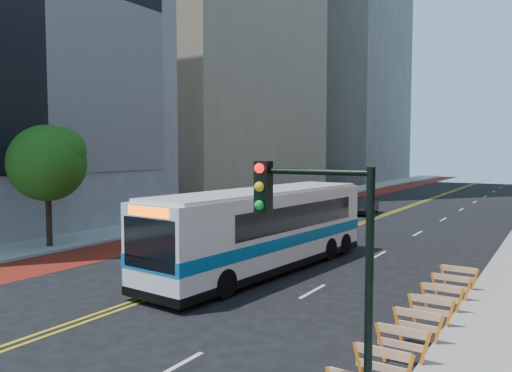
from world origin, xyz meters
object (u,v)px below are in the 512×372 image
Objects in this scene: transit_bus at (265,228)px; car_c at (335,192)px; traffic_signal at (319,250)px; car_a at (262,210)px; car_b at (366,206)px; street_tree at (49,160)px.

car_c is (-10.73, 33.51, -1.20)m from transit_bus.
transit_bus is at bearing 124.65° from traffic_signal.
car_b is (6.50, 6.49, 0.09)m from car_a.
street_tree is 26.06m from car_b.
transit_bus reaches higher than car_b.
car_a is at bearing 122.94° from traffic_signal.
car_b is (-10.91, 33.36, -2.99)m from traffic_signal.
transit_bus is at bearing -64.36° from car_a.
car_b is at bearing 67.74° from street_tree.
traffic_signal is 32.17m from car_a.
transit_bus is 2.70× the size of car_c.
car_c is (-18.66, 44.98, -2.99)m from traffic_signal.
street_tree is at bearing -106.59° from car_c.
car_a is at bearing -99.44° from car_c.
traffic_signal reaches higher than car_c.
traffic_signal is 14.06m from transit_bus.
traffic_signal is at bearing -63.04° from car_a.
street_tree is 0.49× the size of transit_bus.
traffic_signal is 0.37× the size of transit_bus.
traffic_signal is 1.01× the size of car_c.
traffic_signal is 48.79m from car_c.
transit_bus is (12.73, 1.92, -2.98)m from street_tree.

